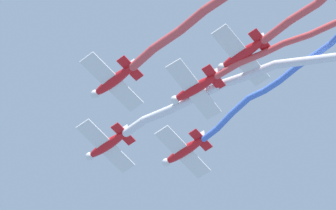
# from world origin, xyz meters

# --- Properties ---
(airplane_lead) EXTENTS (6.19, 8.09, 2.00)m
(airplane_lead) POSITION_xyz_m (-1.27, 2.42, 71.34)
(airplane_lead) COLOR red
(smoke_trail_lead) EXTENTS (23.18, 15.34, 1.39)m
(smoke_trail_lead) POSITION_xyz_m (13.26, 9.40, 71.40)
(smoke_trail_lead) COLOR white
(airplane_left_wing) EXTENTS (6.18, 8.10, 2.00)m
(airplane_left_wing) POSITION_xyz_m (6.26, -1.68, 70.94)
(airplane_left_wing) COLOR red
(smoke_trail_left_wing) EXTENTS (22.97, 6.48, 2.15)m
(smoke_trail_left_wing) POSITION_xyz_m (20.06, 1.73, 70.53)
(smoke_trail_left_wing) COLOR #DB4C4C
(airplane_right_wing) EXTENTS (6.19, 8.10, 2.00)m
(airplane_right_wing) POSITION_xyz_m (2.82, 9.95, 71.64)
(airplane_right_wing) COLOR red
(smoke_trail_right_wing) EXTENTS (19.05, 4.85, 2.19)m
(smoke_trail_right_wing) POSITION_xyz_m (14.80, 12.80, 72.38)
(smoke_trail_right_wing) COLOR #4C75DB
(airplane_slot) EXTENTS (6.19, 8.05, 2.00)m
(airplane_slot) POSITION_xyz_m (10.36, 5.85, 71.14)
(airplane_slot) COLOR red
(smoke_trail_slot) EXTENTS (17.45, 12.09, 2.36)m
(smoke_trail_slot) POSITION_xyz_m (21.79, 12.01, 71.90)
(smoke_trail_slot) COLOR #DB4C4C
(airplane_trail) EXTENTS (6.19, 8.09, 2.00)m
(airplane_trail) POSITION_xyz_m (16.18, 7.57, 71.74)
(airplane_trail) COLOR red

